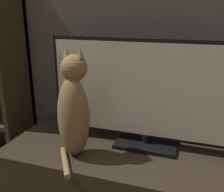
# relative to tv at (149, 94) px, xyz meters

# --- Properties ---
(tv) EXTENTS (1.03, 0.19, 0.55)m
(tv) POSITION_rel_tv_xyz_m (0.00, 0.00, 0.00)
(tv) COLOR black
(tv) RESTS_ON tv_stand
(cat) EXTENTS (0.16, 0.29, 0.52)m
(cat) POSITION_rel_tv_xyz_m (-0.31, -0.20, -0.05)
(cat) COLOR #997547
(cat) RESTS_ON tv_stand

